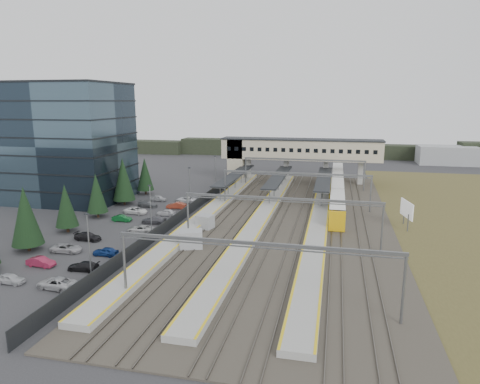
% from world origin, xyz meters
% --- Properties ---
extents(ground, '(220.00, 220.00, 0.00)m').
position_xyz_m(ground, '(0.00, 0.00, 0.00)').
color(ground, '#2B2B2D').
rests_on(ground, ground).
extents(office_building, '(24.30, 18.30, 24.30)m').
position_xyz_m(office_building, '(-36.00, 12.00, 12.19)').
color(office_building, '#324653').
rests_on(office_building, ground).
extents(conifer_row, '(4.42, 49.82, 9.50)m').
position_xyz_m(conifer_row, '(-22.00, -3.86, 4.84)').
color(conifer_row, black).
rests_on(conifer_row, ground).
extents(car_park, '(10.67, 44.86, 1.28)m').
position_xyz_m(car_park, '(-13.28, -6.54, 0.60)').
color(car_park, '#B1B2B7').
rests_on(car_park, ground).
extents(lampposts, '(0.50, 53.25, 8.07)m').
position_xyz_m(lampposts, '(-8.00, 1.25, 4.34)').
color(lampposts, slate).
rests_on(lampposts, ground).
extents(fence, '(0.08, 90.00, 2.00)m').
position_xyz_m(fence, '(-6.50, 5.00, 1.00)').
color(fence, '#26282B').
rests_on(fence, ground).
extents(relay_cabin_near, '(3.81, 3.28, 2.68)m').
position_xyz_m(relay_cabin_near, '(-0.13, -12.19, 1.34)').
color(relay_cabin_near, '#929597').
rests_on(relay_cabin_near, ground).
extents(relay_cabin_far, '(3.00, 2.68, 2.37)m').
position_xyz_m(relay_cabin_far, '(-1.03, -2.71, 1.18)').
color(relay_cabin_far, '#929597').
rests_on(relay_cabin_far, ground).
extents(rail_corridor, '(34.00, 90.00, 0.92)m').
position_xyz_m(rail_corridor, '(9.34, 5.00, 0.29)').
color(rail_corridor, '#38322C').
rests_on(rail_corridor, ground).
extents(canopies, '(23.10, 30.00, 3.28)m').
position_xyz_m(canopies, '(7.00, 27.00, 3.92)').
color(canopies, black).
rests_on(canopies, ground).
extents(footbridge, '(40.40, 6.40, 11.20)m').
position_xyz_m(footbridge, '(7.70, 42.00, 7.93)').
color(footbridge, '#BCB393').
rests_on(footbridge, ground).
extents(gantries, '(28.40, 62.28, 7.17)m').
position_xyz_m(gantries, '(12.00, 3.00, 6.00)').
color(gantries, slate).
rests_on(gantries, ground).
extents(train, '(2.63, 54.98, 3.31)m').
position_xyz_m(train, '(20.00, 27.08, 1.89)').
color(train, silver).
rests_on(train, ground).
extents(billboard, '(1.24, 5.36, 4.52)m').
position_xyz_m(billboard, '(31.11, 5.38, 3.00)').
color(billboard, slate).
rests_on(billboard, ground).
extents(treeline_far, '(170.00, 19.00, 7.00)m').
position_xyz_m(treeline_far, '(23.81, 92.28, 2.95)').
color(treeline_far, black).
rests_on(treeline_far, ground).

